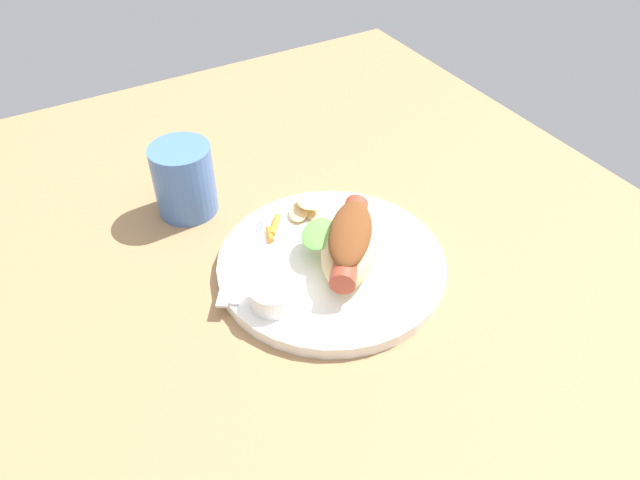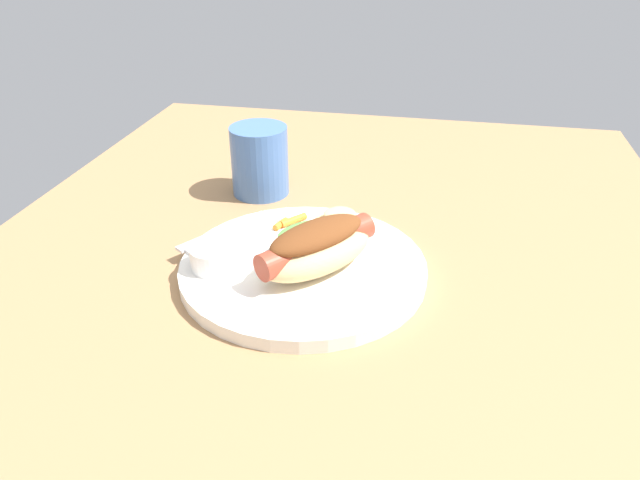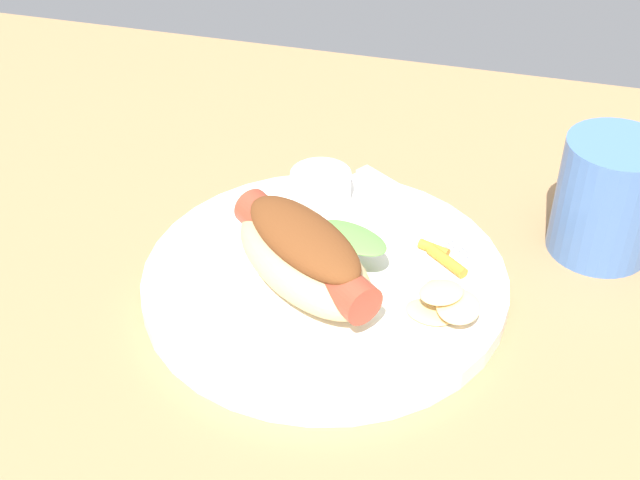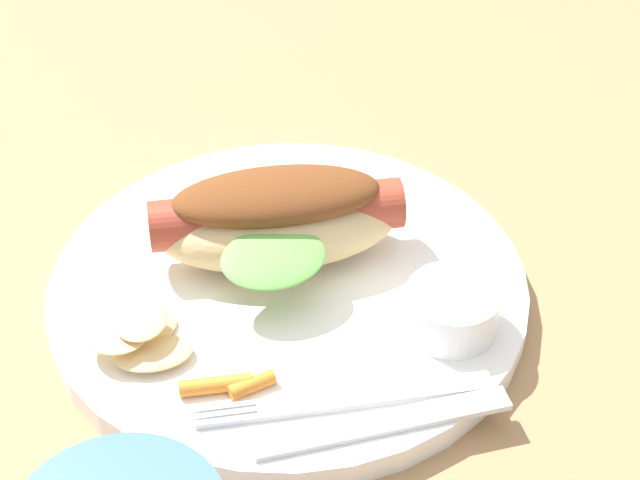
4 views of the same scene
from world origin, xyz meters
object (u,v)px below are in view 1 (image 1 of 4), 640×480
at_px(hot_dog, 349,242).
at_px(chips_pile, 307,207).
at_px(plate, 330,262).
at_px(drinking_cup, 184,180).
at_px(knife, 232,266).
at_px(fork, 248,261).
at_px(sauce_ramekin, 273,296).
at_px(carrot_garnish, 273,228).

xyz_separation_m(hot_dog, chips_pile, (-0.11, 0.00, -0.02)).
relative_size(hot_dog, chips_pile, 2.56).
xyz_separation_m(plate, drinking_cup, (-0.20, -0.11, 0.04)).
distance_m(knife, chips_pile, 0.14).
distance_m(knife, drinking_cup, 0.16).
bearing_deg(plate, drinking_cup, -151.16).
xyz_separation_m(fork, chips_pile, (-0.05, 0.11, 0.01)).
height_order(hot_dog, sauce_ramekin, hot_dog).
xyz_separation_m(chips_pile, carrot_garnish, (0.01, -0.06, -0.01)).
relative_size(sauce_ramekin, fork, 0.41).
height_order(plate, chips_pile, chips_pile).
relative_size(carrot_garnish, drinking_cup, 0.43).
xyz_separation_m(plate, knife, (-0.05, -0.11, 0.01)).
distance_m(fork, drinking_cup, 0.16).
bearing_deg(fork, knife, 125.10).
height_order(plate, fork, fork).
bearing_deg(carrot_garnish, sauce_ramekin, -26.77).
distance_m(knife, carrot_garnish, 0.08).
xyz_separation_m(knife, chips_pile, (-0.05, 0.13, 0.01)).
distance_m(hot_dog, fork, 0.13).
bearing_deg(drinking_cup, plate, 28.84).
bearing_deg(knife, plate, -78.52).
distance_m(sauce_ramekin, fork, 0.08).
relative_size(chips_pile, drinking_cup, 0.60).
height_order(fork, chips_pile, chips_pile).
relative_size(fork, chips_pile, 2.13).
relative_size(hot_dog, knife, 1.15).
height_order(knife, drinking_cup, drinking_cup).
relative_size(hot_dog, carrot_garnish, 3.55).
bearing_deg(fork, drinking_cup, 45.93).
relative_size(plate, fork, 2.20).
height_order(fork, carrot_garnish, carrot_garnish).
distance_m(hot_dog, chips_pile, 0.11).
distance_m(carrot_garnish, drinking_cup, 0.14).
height_order(sauce_ramekin, carrot_garnish, sauce_ramekin).
xyz_separation_m(sauce_ramekin, chips_pile, (-0.13, 0.12, -0.00)).
height_order(hot_dog, chips_pile, hot_dog).
distance_m(sauce_ramekin, knife, 0.08).
distance_m(plate, drinking_cup, 0.23).
xyz_separation_m(plate, fork, (-0.04, -0.09, 0.01)).
xyz_separation_m(sauce_ramekin, drinking_cup, (-0.23, -0.01, 0.02)).
distance_m(chips_pile, carrot_garnish, 0.06).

